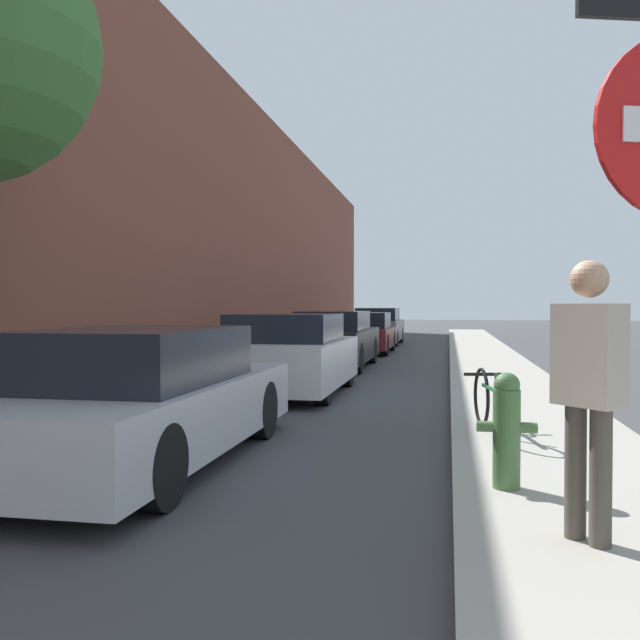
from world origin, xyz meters
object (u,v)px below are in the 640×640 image
at_px(parked_car_black, 335,340).
at_px(pedestrian, 589,381).
at_px(bicycle, 492,402).
at_px(parked_car_grey, 378,327).
at_px(fire_hydrant, 507,429).
at_px(parked_car_white, 288,356).
at_px(parked_car_maroon, 365,334).
at_px(parked_car_silver, 142,399).

bearing_deg(parked_car_black, pedestrian, -73.70).
bearing_deg(bicycle, parked_car_grey, 89.19).
bearing_deg(pedestrian, parked_car_black, -25.57).
distance_m(parked_car_grey, fire_hydrant, 21.72).
height_order(parked_car_white, fire_hydrant, parked_car_white).
bearing_deg(parked_car_maroon, parked_car_silver, -90.76).
relative_size(parked_car_grey, bicycle, 2.78).
bearing_deg(parked_car_white, parked_car_silver, -91.76).
bearing_deg(pedestrian, parked_car_maroon, -30.64).
height_order(parked_car_white, parked_car_black, parked_car_black).
xyz_separation_m(parked_car_maroon, bicycle, (3.14, -14.17, -0.16)).
bearing_deg(bicycle, parked_car_silver, -165.42).
distance_m(parked_car_silver, parked_car_black, 10.39).
bearing_deg(parked_car_grey, bicycle, -80.54).
bearing_deg(parked_car_maroon, parked_car_white, -90.26).
bearing_deg(parked_car_maroon, pedestrian, -78.77).
distance_m(fire_hydrant, bicycle, 2.23).
relative_size(parked_car_grey, pedestrian, 2.75).
xyz_separation_m(pedestrian, bicycle, (-0.35, 3.37, -0.60)).
height_order(parked_car_white, pedestrian, pedestrian).
relative_size(parked_car_silver, parked_car_white, 1.16).
height_order(parked_car_black, parked_car_maroon, parked_car_black).
xyz_separation_m(parked_car_silver, fire_hydrant, (3.32, -0.68, -0.05)).
bearing_deg(fire_hydrant, pedestrian, -71.91).
relative_size(parked_car_grey, fire_hydrant, 5.15).
bearing_deg(pedestrian, parked_car_silver, 21.88).
distance_m(parked_car_silver, bicycle, 3.69).
relative_size(parked_car_white, parked_car_black, 0.83).
height_order(parked_car_silver, parked_car_grey, parked_car_grey).
distance_m(parked_car_silver, pedestrian, 4.14).
bearing_deg(parked_car_black, parked_car_white, -89.56).
bearing_deg(parked_car_white, bicycle, -49.70).
relative_size(parked_car_maroon, parked_car_grey, 0.88).
relative_size(parked_car_silver, pedestrian, 2.72).
bearing_deg(bicycle, fire_hydrant, -100.92).
relative_size(parked_car_white, parked_car_maroon, 0.97).
distance_m(parked_car_white, pedestrian, 7.96).
bearing_deg(parked_car_silver, parked_car_maroon, 89.24).
xyz_separation_m(parked_car_white, pedestrian, (3.53, -7.12, 0.41)).
xyz_separation_m(parked_car_silver, parked_car_white, (0.16, 5.30, 0.04)).
height_order(parked_car_silver, pedestrian, pedestrian).
bearing_deg(fire_hydrant, parked_car_white, 117.81).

